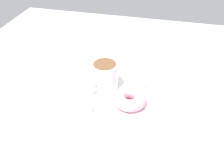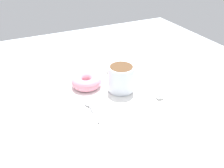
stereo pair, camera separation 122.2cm
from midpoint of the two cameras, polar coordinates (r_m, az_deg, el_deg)
ground_plane at (r=52.53cm, az=-34.52°, el=-41.83°), size 120.00×120.00×2.00cm
napkin at (r=51.14cm, az=-33.89°, el=-41.65°), size 36.35×36.35×0.30cm
coffee_cup at (r=48.46cm, az=-37.90°, el=-37.41°), size 8.29×10.84×8.29cm
donut at (r=47.20cm, az=-32.74°, el=-50.79°), size 9.84×9.84×3.62cm
spoon at (r=47.53cm, az=-17.24°, el=-41.76°), size 2.61×11.28×0.90cm
sugar_cube at (r=56.79cm, az=-35.36°, el=-26.52°), size 1.66×1.66×1.66cm
sugar_cube_extra at (r=53.33cm, az=-50.17°, el=-47.32°), size 1.78×1.78×1.78cm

